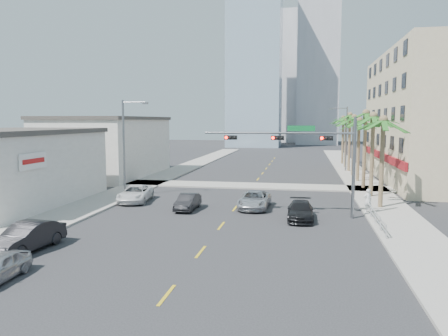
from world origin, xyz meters
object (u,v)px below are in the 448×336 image
Objects in this scene: traffic_signal_mast at (309,149)px; car_lane_left at (188,202)px; car_parked_far at (135,194)px; pedestrian at (368,200)px; car_lane_center at (254,200)px; car_parked_mid at (27,237)px; car_lane_right at (300,211)px.

car_lane_left is (-9.42, 0.84, -4.43)m from traffic_signal_mast.
pedestrian is at bearing -12.08° from car_parked_far.
car_lane_center is (-4.23, 2.36, -4.36)m from traffic_signal_mast.
car_parked_mid is at bearing -98.60° from car_parked_far.
traffic_signal_mast is 15.85m from car_parked_far.
traffic_signal_mast is at bearing -4.40° from car_lane_left.
traffic_signal_mast is 2.88× the size of car_lane_left.
pedestrian reaches higher than car_parked_mid.
car_lane_right is at bearing -114.98° from traffic_signal_mast.
car_parked_mid is at bearing 13.05° from pedestrian.
traffic_signal_mast is at bearing 43.51° from car_parked_mid.
car_parked_mid is (-15.18, -11.46, -4.28)m from traffic_signal_mast.
car_lane_center reaches higher than car_lane_left.
car_lane_right is at bearing -41.43° from car_lane_center.
car_parked_mid is 0.94× the size of car_lane_center.
car_lane_center is at bearing 150.87° from traffic_signal_mast.
car_lane_right is (14.35, -4.48, -0.06)m from car_parked_far.
car_lane_center is 1.11× the size of car_lane_right.
car_lane_right is (-0.52, -1.11, -4.41)m from traffic_signal_mast.
pedestrian reaches higher than car_lane_left.
car_parked_mid is 23.73m from pedestrian.
car_parked_mid is at bearing -142.96° from traffic_signal_mast.
pedestrian is (5.03, 2.88, 0.39)m from car_lane_right.
car_parked_mid reaches higher than car_parked_far.
traffic_signal_mast is 2.35× the size of car_parked_mid.
pedestrian is at bearing -2.27° from car_lane_center.
pedestrian is at bearing 40.33° from car_parked_mid.
car_lane_right is at bearing 8.92° from pedestrian.
car_parked_far is at bearing 95.22° from car_parked_mid.
car_lane_center is 2.79× the size of pedestrian.
car_lane_left is 2.14× the size of pedestrian.
car_lane_left is 0.77× the size of car_lane_center.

